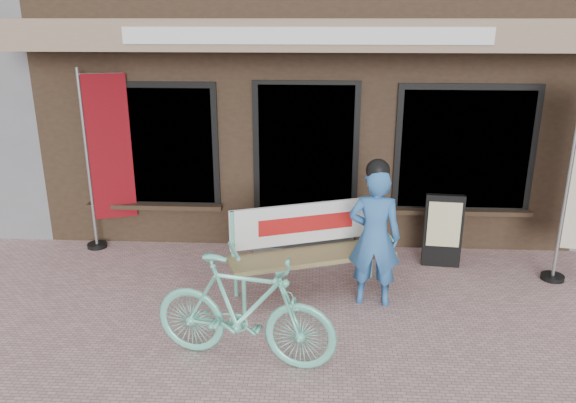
# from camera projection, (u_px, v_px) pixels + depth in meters

# --- Properties ---
(ground) EXTENTS (70.00, 70.00, 0.00)m
(ground) POSITION_uv_depth(u_px,v_px,m) (300.00, 321.00, 5.70)
(ground) COLOR #C19493
(ground) RESTS_ON ground
(storefront) EXTENTS (7.00, 6.77, 6.00)m
(storefront) POSITION_uv_depth(u_px,v_px,m) (311.00, 14.00, 9.47)
(storefront) COLOR black
(storefront) RESTS_ON ground
(bench) EXTENTS (1.87, 1.06, 0.99)m
(bench) POSITION_uv_depth(u_px,v_px,m) (309.00, 242.00, 6.18)
(bench) COLOR #70DCBC
(bench) RESTS_ON ground
(person) EXTENTS (0.59, 0.43, 1.60)m
(person) POSITION_uv_depth(u_px,v_px,m) (375.00, 235.00, 5.85)
(person) COLOR #336CB2
(person) RESTS_ON ground
(bicycle) EXTENTS (1.74, 0.82, 1.01)m
(bicycle) POSITION_uv_depth(u_px,v_px,m) (244.00, 310.00, 4.91)
(bicycle) COLOR #70DCBC
(bicycle) RESTS_ON ground
(nobori_red) EXTENTS (0.70, 0.35, 2.36)m
(nobori_red) POSITION_uv_depth(u_px,v_px,m) (107.00, 158.00, 7.21)
(nobori_red) COLOR gray
(nobori_red) RESTS_ON ground
(menu_stand) EXTENTS (0.47, 0.14, 0.92)m
(menu_stand) POSITION_uv_depth(u_px,v_px,m) (443.00, 230.00, 6.83)
(menu_stand) COLOR black
(menu_stand) RESTS_ON ground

